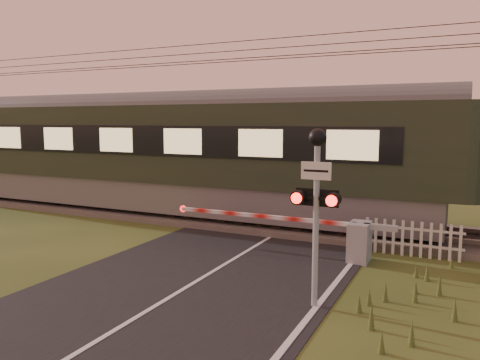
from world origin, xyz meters
The scene contains 7 objects.
ground centered at (0.00, 0.00, 0.00)m, with size 160.00×160.00×0.00m, color #314119.
road centered at (0.02, -0.23, 0.01)m, with size 6.00×140.00×0.03m.
track_bed centered at (0.00, 6.50, 0.07)m, with size 140.00×3.40×0.39m.
overhead_wires centered at (0.00, 6.50, 5.72)m, with size 120.00×0.62×0.62m.
boom_gate centered at (2.58, 3.60, 0.55)m, with size 6.14×0.76×1.01m.
crossing_signal centered at (2.69, 0.33, 2.30)m, with size 0.85×0.35×3.34m.
picket_fence centered at (4.01, 4.60, 0.47)m, with size 2.49×0.08×0.93m.
Camera 1 is at (5.06, -7.88, 3.48)m, focal length 35.00 mm.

